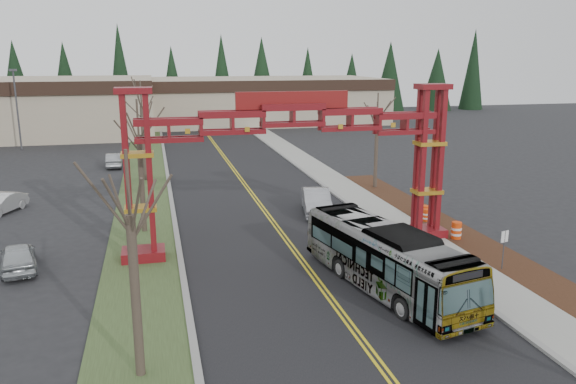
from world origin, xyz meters
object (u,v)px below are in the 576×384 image
object	(u,v)px
bare_tree_median_near	(130,216)
light_pole_far	(17,104)
barrel_mid	(426,216)
barrel_north	(424,213)
transit_bus	(386,258)
silver_sedan	(316,202)
retail_building_east	(260,100)
street_sign	(504,242)
bare_tree_median_far	(142,107)
barrel_south	(456,231)
parked_car_far_a	(114,160)
parked_car_near_a	(18,257)
parked_car_near_b	(1,204)
bare_tree_median_mid	(139,136)
gateway_arch	(292,141)
bare_tree_right_far	(377,118)

from	to	relation	value
bare_tree_median_near	light_pole_far	bearing A→B (deg)	105.13
barrel_mid	barrel_north	bearing A→B (deg)	74.03
transit_bus	silver_sedan	bearing A→B (deg)	75.84
retail_building_east	street_sign	bearing A→B (deg)	-90.62
retail_building_east	bare_tree_median_far	world-z (taller)	bare_tree_median_far
street_sign	barrel_south	world-z (taller)	street_sign
parked_car_far_a	bare_tree_median_near	distance (m)	38.62
barrel_mid	barrel_south	bearing A→B (deg)	-89.63
parked_car_near_a	light_pole_far	bearing A→B (deg)	-91.39
bare_tree_median_far	barrel_north	world-z (taller)	bare_tree_median_far
retail_building_east	silver_sedan	distance (m)	55.98
parked_car_near_b	bare_tree_median_near	world-z (taller)	bare_tree_median_near
parked_car_near_b	street_sign	distance (m)	31.88
silver_sedan	parked_car_near_b	bearing A→B (deg)	176.75
retail_building_east	barrel_south	xyz separation A→B (m)	(-0.46, -62.86, -2.96)
transit_bus	parked_car_near_b	distance (m)	27.12
retail_building_east	bare_tree_median_mid	bearing A→B (deg)	-107.52
silver_sedan	gateway_arch	bearing A→B (deg)	-106.32
gateway_arch	parked_car_near_b	world-z (taller)	gateway_arch
silver_sedan	bare_tree_median_mid	xyz separation A→B (m)	(-11.29, -1.51, 5.04)
bare_tree_right_far	barrel_north	world-z (taller)	bare_tree_right_far
barrel_north	bare_tree_median_far	bearing A→B (deg)	136.82
bare_tree_right_far	light_pole_far	distance (m)	42.34
parked_car_near_a	bare_tree_right_far	distance (m)	27.57
gateway_arch	parked_car_far_a	bearing A→B (deg)	112.23
gateway_arch	barrel_mid	xyz separation A→B (m)	(9.51, 2.78, -5.54)
silver_sedan	parked_car_near_b	world-z (taller)	silver_sedan
bare_tree_median_mid	gateway_arch	bearing A→B (deg)	-31.70
transit_bus	barrel_mid	world-z (taller)	transit_bus
parked_car_near_a	parked_car_near_b	distance (m)	12.09
transit_bus	barrel_mid	distance (m)	11.53
silver_sedan	barrel_mid	distance (m)	7.23
barrel_south	retail_building_east	bearing A→B (deg)	89.58
barrel_mid	parked_car_near_a	bearing A→B (deg)	-173.26
gateway_arch	light_pole_far	size ratio (longest dim) A/B	2.02
bare_tree_median_far	barrel_mid	distance (m)	25.16
bare_tree_median_mid	light_pole_far	xyz separation A→B (m)	(-13.96, 35.39, -0.64)
barrel_mid	gateway_arch	bearing A→B (deg)	-163.70
parked_car_near_b	bare_tree_median_mid	xyz separation A→B (m)	(9.44, -6.66, 5.20)
bare_tree_median_near	street_sign	distance (m)	18.56
gateway_arch	bare_tree_median_far	xyz separation A→B (m)	(-8.00, 19.87, 0.29)
parked_car_near_a	bare_tree_right_far	xyz separation A→B (m)	(24.03, 12.57, 4.95)
transit_bus	parked_car_near_a	bearing A→B (deg)	147.08
retail_building_east	bare_tree_right_far	distance (m)	49.43
bare_tree_right_far	light_pole_far	xyz separation A→B (m)	(-31.96, 27.77, -0.43)
street_sign	parked_car_near_b	bearing A→B (deg)	146.94
bare_tree_median_near	barrel_mid	world-z (taller)	bare_tree_median_near
parked_car_far_a	barrel_mid	xyz separation A→B (m)	(20.51, -24.13, -0.23)
light_pole_far	barrel_mid	xyz separation A→B (m)	(31.47, -37.55, -4.78)
silver_sedan	street_sign	xyz separation A→B (m)	(5.97, -12.23, 0.67)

